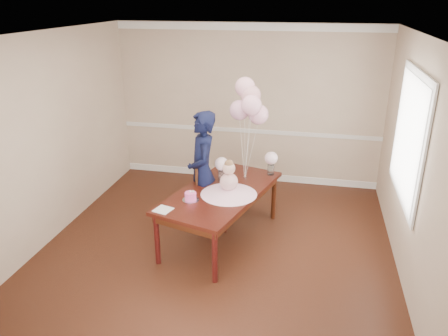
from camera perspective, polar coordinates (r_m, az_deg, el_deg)
floor at (r=5.76m, az=-1.15°, el=-10.89°), size 4.50×5.00×0.00m
ceiling at (r=4.87m, az=-1.39°, el=16.97°), size 4.50×5.00×0.02m
wall_back at (r=7.52m, az=3.15°, el=8.18°), size 4.50×0.02×2.70m
wall_front at (r=3.04m, az=-12.41°, el=-14.00°), size 4.50×0.02×2.70m
wall_left at (r=6.06m, az=-22.48°, el=3.22°), size 0.02×5.00×2.70m
wall_right at (r=5.16m, az=23.86°, el=-0.07°), size 0.02×5.00×2.70m
chair_rail_trim at (r=7.62m, az=3.07°, el=4.87°), size 4.50×0.02×0.07m
crown_molding at (r=7.31m, az=3.35°, el=17.96°), size 4.50×0.02×0.12m
baseboard_trim at (r=7.91m, az=2.95°, el=-0.97°), size 4.50×0.02×0.12m
window_frame at (r=5.56m, az=23.04°, el=3.73°), size 0.02×1.66×1.56m
window_blinds at (r=5.55m, az=22.85°, el=3.75°), size 0.01×1.50×1.40m
dining_table_top at (r=5.72m, az=-0.43°, el=-3.17°), size 1.46×2.11×0.05m
table_apron at (r=5.75m, az=-0.43°, el=-3.82°), size 1.34×1.99×0.10m
table_leg_fl at (r=5.43m, az=-8.74°, el=-9.19°), size 0.08×0.08×0.67m
table_leg_fr at (r=5.05m, az=-1.22°, el=-11.52°), size 0.08×0.08×0.67m
table_leg_bl at (r=6.75m, az=0.16°, el=-2.49°), size 0.08×0.08×0.67m
table_leg_br at (r=6.45m, az=6.51°, el=-3.86°), size 0.08×0.08×0.67m
baby_skirt at (r=5.59m, az=0.63°, el=-2.98°), size 0.90×0.90×0.10m
baby_torso at (r=5.54m, az=0.63°, el=-1.80°), size 0.23×0.23×0.23m
baby_head at (r=5.47m, az=0.64°, el=-0.05°), size 0.16×0.16×0.16m
baby_hair at (r=5.45m, az=0.64°, el=0.51°), size 0.12×0.12×0.12m
cake_platter at (r=5.46m, az=-4.38°, el=-4.17°), size 0.26×0.26×0.01m
birthday_cake at (r=5.44m, az=-4.39°, el=-3.68°), size 0.18×0.18×0.10m
cake_flower_a at (r=5.41m, az=-4.41°, el=-3.09°), size 0.03×0.03×0.03m
cake_flower_b at (r=5.41m, az=-4.05°, el=-3.07°), size 0.03×0.03×0.03m
rose_vase_near at (r=5.97m, az=-0.32°, el=-1.00°), size 0.12×0.12×0.15m
roses_near at (r=5.91m, az=-0.33°, el=0.55°), size 0.18×0.18×0.18m
rose_vase_far at (r=6.22m, az=6.13°, el=-0.20°), size 0.12×0.12×0.15m
roses_far at (r=6.16m, az=6.19°, el=1.30°), size 0.18×0.18×0.18m
napkin at (r=5.26m, az=-7.96°, el=-5.42°), size 0.24×0.24×0.01m
balloon_weight at (r=6.10m, az=2.74°, el=-1.22°), size 0.05×0.05×0.02m
balloon_a at (r=5.84m, az=2.05°, el=7.57°), size 0.27×0.27×0.27m
balloon_b at (r=5.69m, az=3.59°, el=8.17°), size 0.27×0.27×0.27m
balloon_c at (r=5.83m, az=3.52°, el=9.46°), size 0.27×0.27×0.27m
balloon_d at (r=5.87m, az=2.76°, el=10.51°), size 0.27×0.27×0.27m
balloon_e at (r=5.82m, az=4.51°, el=6.98°), size 0.27×0.27×0.27m
balloon_ribbon_a at (r=5.97m, az=2.39°, el=2.42°), size 0.09×0.03×0.80m
balloon_ribbon_b at (r=5.90m, az=3.13°, el=2.65°), size 0.08×0.08×0.90m
balloon_ribbon_c at (r=5.96m, az=3.10°, el=3.34°), size 0.05×0.08×0.99m
balloon_ribbon_d at (r=5.97m, az=2.74°, el=3.87°), size 0.05×0.12×1.09m
balloon_ribbon_e at (r=5.97m, az=3.58°, el=2.13°), size 0.15×0.03×0.74m
dining_chair_seat at (r=6.15m, az=-1.41°, el=-3.76°), size 0.51×0.51×0.05m
chair_leg_fl at (r=6.11m, az=-3.27°, el=-6.48°), size 0.05×0.05×0.44m
chair_leg_fr at (r=6.08m, az=0.20°, el=-6.60°), size 0.05×0.05×0.44m
chair_leg_bl at (r=6.43m, az=-2.88°, el=-4.94°), size 0.05×0.05×0.44m
chair_leg_br at (r=6.40m, az=0.41°, el=-5.05°), size 0.05×0.05×0.44m
chair_back_post_l at (r=5.88m, az=-3.58°, el=-1.86°), size 0.05×0.05×0.57m
chair_back_post_r at (r=6.21m, az=-3.16°, el=-0.51°), size 0.05×0.05×0.57m
chair_slat_low at (r=6.09m, az=-3.34°, el=-2.23°), size 0.09×0.41×0.05m
chair_slat_mid at (r=6.03m, az=-3.37°, el=-0.81°), size 0.09×0.41×0.05m
chair_slat_top at (r=5.97m, az=-3.40°, el=0.64°), size 0.09×0.41×0.05m
woman at (r=5.96m, az=-2.83°, el=-0.53°), size 0.60×0.72×1.70m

